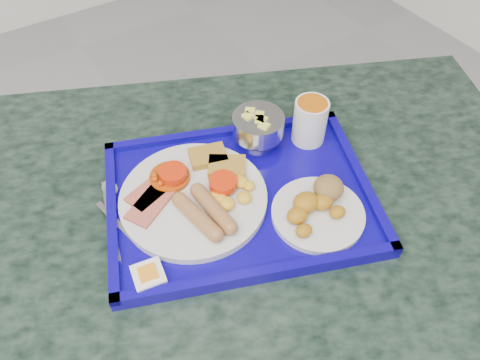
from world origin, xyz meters
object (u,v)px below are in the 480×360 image
object	(u,v)px
tray	(240,198)
main_plate	(196,195)
bread_plate	(318,207)
table	(231,270)
juice_cup	(310,120)
fruit_bowl	(258,126)

from	to	relation	value
tray	main_plate	size ratio (longest dim) A/B	2.14
main_plate	bread_plate	size ratio (longest dim) A/B	1.62
tray	bread_plate	size ratio (longest dim) A/B	3.47
table	bread_plate	world-z (taller)	bread_plate
tray	main_plate	bearing A→B (deg)	153.98
tray	table	bearing A→B (deg)	-153.41
table	juice_cup	bearing A→B (deg)	16.81
table	fruit_bowl	size ratio (longest dim) A/B	14.41
juice_cup	bread_plate	bearing A→B (deg)	-122.63
bread_plate	fruit_bowl	bearing A→B (deg)	87.34
main_plate	juice_cup	bearing A→B (deg)	3.80
table	bread_plate	size ratio (longest dim) A/B	8.92
table	main_plate	size ratio (longest dim) A/B	5.50
tray	juice_cup	world-z (taller)	juice_cup
bread_plate	main_plate	bearing A→B (deg)	139.53
table	main_plate	bearing A→B (deg)	127.56
table	fruit_bowl	distance (m)	0.29
main_plate	fruit_bowl	size ratio (longest dim) A/B	2.62
fruit_bowl	juice_cup	xyz separation A→B (m)	(0.09, -0.04, 0.00)
table	fruit_bowl	xyz separation A→B (m)	(0.13, 0.11, 0.24)
tray	juice_cup	xyz separation A→B (m)	(0.18, 0.05, 0.05)
table	juice_cup	xyz separation A→B (m)	(0.21, 0.06, 0.24)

